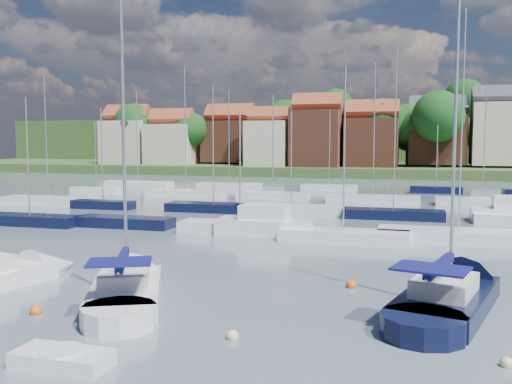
% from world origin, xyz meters
% --- Properties ---
extents(ground, '(260.00, 260.00, 0.00)m').
position_xyz_m(ground, '(0.00, 40.00, 0.00)').
color(ground, '#4A5A64').
rests_on(ground, ground).
extents(sailboat_left, '(4.48, 9.66, 12.81)m').
position_xyz_m(sailboat_left, '(-13.72, 2.81, 0.37)').
color(sailboat_left, white).
rests_on(sailboat_left, ground).
extents(sailboat_centre, '(6.96, 10.94, 14.60)m').
position_xyz_m(sailboat_centre, '(-7.09, 2.63, 0.36)').
color(sailboat_centre, white).
rests_on(sailboat_centre, ground).
extents(sailboat_navy, '(5.97, 12.02, 16.10)m').
position_xyz_m(sailboat_navy, '(7.06, 5.33, 0.35)').
color(sailboat_navy, black).
rests_on(sailboat_navy, ground).
extents(tender, '(3.03, 1.42, 0.65)m').
position_xyz_m(tender, '(-5.08, -5.32, 0.25)').
color(tender, white).
rests_on(tender, ground).
extents(buoy_c, '(0.48, 0.48, 0.48)m').
position_xyz_m(buoy_c, '(-6.00, -0.30, 0.00)').
color(buoy_c, '#D85914').
rests_on(buoy_c, ground).
extents(buoy_d, '(0.45, 0.45, 0.45)m').
position_xyz_m(buoy_d, '(-0.76, -1.55, 0.00)').
color(buoy_d, beige).
rests_on(buoy_d, ground).
extents(buoy_e, '(0.52, 0.52, 0.52)m').
position_xyz_m(buoy_e, '(2.52, 6.66, 0.00)').
color(buoy_e, '#D85914').
rests_on(buoy_e, ground).
extents(buoy_f, '(0.41, 0.41, 0.41)m').
position_xyz_m(buoy_f, '(8.21, -1.56, 0.00)').
color(buoy_f, beige).
rests_on(buoy_f, ground).
extents(buoy_h, '(0.52, 0.52, 0.52)m').
position_xyz_m(buoy_h, '(-9.33, -0.93, 0.00)').
color(buoy_h, '#D85914').
rests_on(buoy_h, ground).
extents(marina_field, '(79.62, 41.41, 15.93)m').
position_xyz_m(marina_field, '(1.91, 35.15, 0.43)').
color(marina_field, white).
rests_on(marina_field, ground).
extents(far_shore_town, '(212.46, 90.00, 22.27)m').
position_xyz_m(far_shore_town, '(2.23, 132.67, 4.61)').
color(far_shore_town, '#3C542A').
rests_on(far_shore_town, ground).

